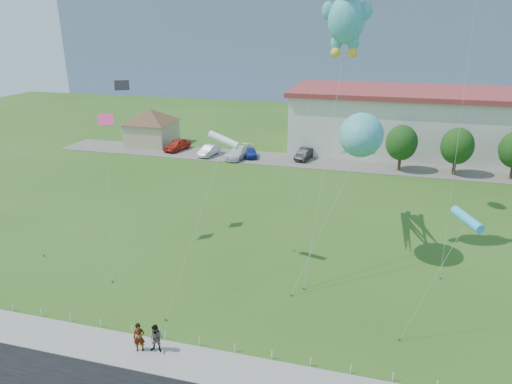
% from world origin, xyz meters
% --- Properties ---
extents(ground, '(160.00, 160.00, 0.00)m').
position_xyz_m(ground, '(0.00, 0.00, 0.00)').
color(ground, '#2D5016').
rests_on(ground, ground).
extents(sidewalk, '(80.00, 2.50, 0.10)m').
position_xyz_m(sidewalk, '(0.00, -2.75, 0.05)').
color(sidewalk, gray).
rests_on(sidewalk, ground).
extents(parking_strip, '(70.00, 6.00, 0.06)m').
position_xyz_m(parking_strip, '(0.00, 35.00, 0.03)').
color(parking_strip, '#59544C').
rests_on(parking_strip, ground).
extents(hill_ridge, '(160.00, 50.00, 25.00)m').
position_xyz_m(hill_ridge, '(0.00, 120.00, 12.50)').
color(hill_ridge, slate).
rests_on(hill_ridge, ground).
extents(pavilion, '(9.20, 9.20, 5.00)m').
position_xyz_m(pavilion, '(-24.00, 38.00, 3.02)').
color(pavilion, tan).
rests_on(pavilion, ground).
extents(rope_fence, '(26.05, 0.05, 0.50)m').
position_xyz_m(rope_fence, '(0.00, -1.30, 0.25)').
color(rope_fence, white).
rests_on(rope_fence, ground).
extents(tree_near, '(3.60, 3.60, 5.47)m').
position_xyz_m(tree_near, '(10.00, 34.00, 3.39)').
color(tree_near, '#3F2B19').
rests_on(tree_near, ground).
extents(tree_mid, '(3.60, 3.60, 5.47)m').
position_xyz_m(tree_mid, '(16.00, 34.00, 3.39)').
color(tree_mid, '#3F2B19').
rests_on(tree_mid, ground).
extents(pedestrian_left, '(0.70, 0.58, 1.63)m').
position_xyz_m(pedestrian_left, '(-3.81, -2.60, 0.92)').
color(pedestrian_left, gray).
rests_on(pedestrian_left, sidewalk).
extents(pedestrian_right, '(0.80, 0.64, 1.59)m').
position_xyz_m(pedestrian_right, '(-2.91, -2.44, 0.90)').
color(pedestrian_right, gray).
rests_on(pedestrian_right, sidewalk).
extents(parked_car_red, '(2.76, 4.75, 1.52)m').
position_xyz_m(parked_car_red, '(-19.03, 35.67, 0.82)').
color(parked_car_red, red).
rests_on(parked_car_red, parking_strip).
extents(parked_car_silver, '(2.03, 4.26, 1.35)m').
position_xyz_m(parked_car_silver, '(-13.89, 34.32, 0.73)').
color(parked_car_silver, silver).
rests_on(parked_car_silver, parking_strip).
extents(parked_car_white, '(2.96, 5.29, 1.45)m').
position_xyz_m(parked_car_white, '(-9.76, 34.18, 0.78)').
color(parked_car_white, silver).
rests_on(parked_car_white, parking_strip).
extents(parked_car_blue, '(2.59, 3.87, 1.22)m').
position_xyz_m(parked_car_blue, '(-8.40, 34.97, 0.67)').
color(parked_car_blue, navy).
rests_on(parked_car_blue, parking_strip).
extents(parked_car_black, '(2.14, 4.28, 1.35)m').
position_xyz_m(parked_car_black, '(-1.53, 35.81, 0.73)').
color(parked_car_black, black).
rests_on(parked_car_black, parking_strip).
extents(octopus_kite, '(4.89, 13.92, 10.70)m').
position_xyz_m(octopus_kite, '(6.18, 12.44, 8.41)').
color(octopus_kite, teal).
rests_on(octopus_kite, ground).
extents(teddy_bear_kite, '(3.31, 8.25, 19.39)m').
position_xyz_m(teddy_bear_kite, '(4.54, 12.75, 16.89)').
color(teddy_bear_kite, teal).
rests_on(teddy_bear_kite, ground).
extents(small_kite_cyan, '(3.06, 3.19, 7.12)m').
position_xyz_m(small_kite_cyan, '(12.11, 3.93, 6.64)').
color(small_kite_cyan, '#30B3DB').
rests_on(small_kite_cyan, ground).
extents(small_kite_pink, '(3.79, 6.74, 10.09)m').
position_xyz_m(small_kite_pink, '(-11.78, 8.50, 8.59)').
color(small_kite_pink, '#ED346F').
rests_on(small_kite_pink, ground).
extents(small_kite_white, '(1.32, 9.31, 9.36)m').
position_xyz_m(small_kite_white, '(-2.73, 8.28, 8.85)').
color(small_kite_white, white).
rests_on(small_kite_white, ground).
extents(small_kite_black, '(4.67, 7.21, 12.30)m').
position_xyz_m(small_kite_black, '(-12.43, 10.75, 10.42)').
color(small_kite_black, black).
rests_on(small_kite_black, ground).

